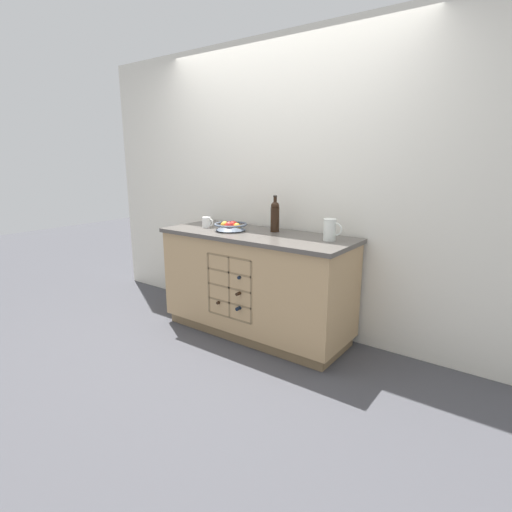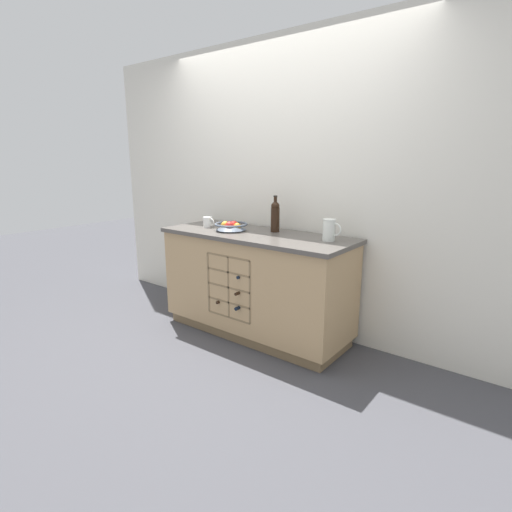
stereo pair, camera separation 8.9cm
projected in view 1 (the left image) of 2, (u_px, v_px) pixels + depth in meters
The scene contains 7 objects.
ground_plane at pixel (256, 332), 3.60m from camera, with size 14.00×14.00×0.00m, color #424247.
back_wall at pixel (281, 187), 3.59m from camera, with size 4.40×0.06×2.55m, color silver.
kitchen_island at pixel (256, 283), 3.49m from camera, with size 1.71×0.67×0.91m.
fruit_bowl at pixel (231, 226), 3.49m from camera, with size 0.29×0.29×0.09m.
white_pitcher at pixel (330, 229), 3.06m from camera, with size 0.15×0.10×0.17m.
ceramic_mug at pixel (207, 222), 3.65m from camera, with size 0.12×0.08×0.10m.
standing_wine_bottle at pixel (275, 216), 3.42m from camera, with size 0.08×0.08×0.31m.
Camera 1 is at (1.98, -2.68, 1.52)m, focal length 28.00 mm.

